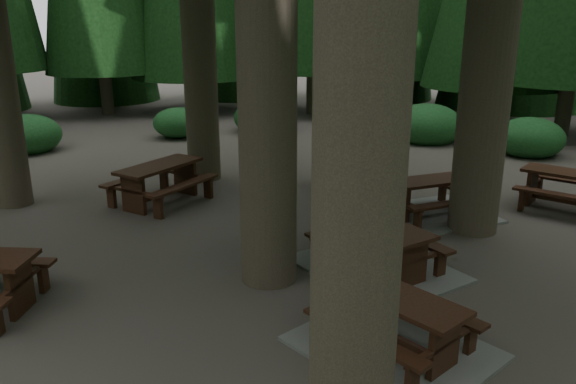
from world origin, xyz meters
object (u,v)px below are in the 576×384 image
Objects in this scene: picnic_table_b at (160,177)px; picnic_table_d at (571,185)px; picnic_table_f at (431,203)px; picnic_table_a at (394,332)px; picnic_table_c at (377,254)px.

picnic_table_b is 1.15× the size of picnic_table_d.
picnic_table_a is at bearing -130.24° from picnic_table_f.
picnic_table_b reaches higher than picnic_table_c.
picnic_table_b is 0.75× the size of picnic_table_f.
picnic_table_b reaches higher than picnic_table_d.
picnic_table_a is 1.11× the size of picnic_table_b.
picnic_table_a is 1.27× the size of picnic_table_d.
picnic_table_b is 0.76× the size of picnic_table_c.
picnic_table_c reaches higher than picnic_table_f.
picnic_table_d is at bearing -14.93° from picnic_table_f.
picnic_table_c is at bearing -98.64° from picnic_table_b.
picnic_table_b is at bearing -144.81° from picnic_table_d.
picnic_table_c is 0.98× the size of picnic_table_f.
picnic_table_b reaches higher than picnic_table_f.
picnic_table_c is 2.97m from picnic_table_f.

